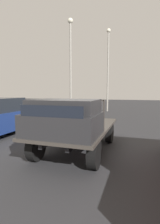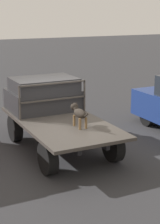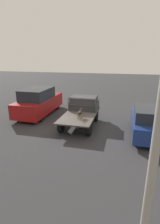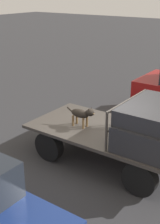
{
  "view_description": "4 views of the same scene",
  "coord_description": "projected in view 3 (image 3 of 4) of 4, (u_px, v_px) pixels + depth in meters",
  "views": [
    {
      "loc": [
        5.54,
        1.89,
        2.0
      ],
      "look_at": [
        -0.78,
        -0.2,
        1.23
      ],
      "focal_mm": 28.0,
      "sensor_mm": 36.0,
      "label": 1
    },
    {
      "loc": [
        -8.74,
        3.75,
        3.65
      ],
      "look_at": [
        -0.78,
        -0.2,
        1.23
      ],
      "focal_mm": 60.0,
      "sensor_mm": 36.0,
      "label": 2
    },
    {
      "loc": [
        -10.59,
        -2.71,
        4.42
      ],
      "look_at": [
        -0.78,
        -0.2,
        1.23
      ],
      "focal_mm": 28.0,
      "sensor_mm": 36.0,
      "label": 3
    },
    {
      "loc": [
        3.53,
        -6.22,
        4.17
      ],
      "look_at": [
        -0.78,
        -0.2,
        1.23
      ],
      "focal_mm": 50.0,
      "sensor_mm": 36.0,
      "label": 4
    }
  ],
  "objects": [
    {
      "name": "ground_plane",
      "position": [
        80.0,
        126.0,
        11.75
      ],
      "size": [
        80.0,
        80.0,
        0.0
      ],
      "primitive_type": "plane",
      "color": "#2D2D30"
    },
    {
      "name": "dog",
      "position": [
        80.0,
        112.0,
        10.7
      ],
      "size": [
        0.87,
        0.23,
        0.59
      ],
      "rotation": [
        0.0,
        0.0,
        -0.13
      ],
      "color": "brown",
      "rests_on": "flatbed_truck"
    },
    {
      "name": "truck_cab",
      "position": [
        84.0,
        103.0,
        12.5
      ],
      "size": [
        1.48,
        1.94,
        0.95
      ],
      "color": "#28282B",
      "rests_on": "flatbed_truck"
    },
    {
      "name": "parked_pickup_far",
      "position": [
        39.0,
        102.0,
        13.86
      ],
      "size": [
        5.09,
        2.03,
        2.12
      ],
      "rotation": [
        0.0,
        0.0,
        0.13
      ],
      "color": "black",
      "rests_on": "ground"
    },
    {
      "name": "truck_headboard",
      "position": [
        82.0,
        103.0,
        11.74
      ],
      "size": [
        0.04,
        1.94,
        0.93
      ],
      "color": "#3D3833",
      "rests_on": "flatbed_truck"
    },
    {
      "name": "parked_sedan",
      "position": [
        148.0,
        122.0,
        10.02
      ],
      "size": [
        4.04,
        1.79,
        1.72
      ],
      "rotation": [
        0.0,
        0.0,
        -0.13
      ],
      "color": "black",
      "rests_on": "ground"
    },
    {
      "name": "flatbed_truck",
      "position": [
        80.0,
        117.0,
        11.57
      ],
      "size": [
        4.11,
        2.06,
        0.84
      ],
      "color": "black",
      "rests_on": "ground"
    }
  ]
}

